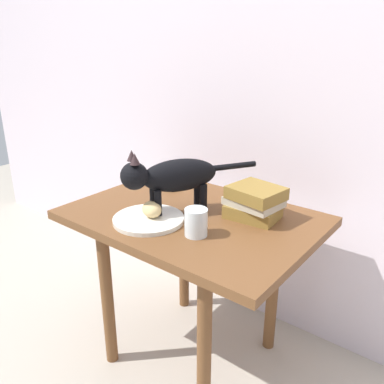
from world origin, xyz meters
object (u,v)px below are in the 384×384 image
(book_stack, at_px, (254,202))
(tv_remote, at_px, (165,184))
(side_table, at_px, (192,236))
(cat, at_px, (171,176))
(candle_jar, at_px, (196,224))
(plate, at_px, (149,219))
(bread_roll, at_px, (152,209))

(book_stack, xyz_separation_m, tv_remote, (-0.44, 0.05, -0.05))
(side_table, bearing_deg, cat, -147.99)
(cat, bearing_deg, candle_jar, -25.26)
(plate, bearing_deg, book_stack, 42.93)
(tv_remote, bearing_deg, side_table, -18.66)
(plate, height_order, candle_jar, candle_jar)
(side_table, bearing_deg, tv_remote, 149.45)
(cat, xyz_separation_m, candle_jar, (0.17, -0.08, -0.09))
(plate, distance_m, cat, 0.16)
(side_table, height_order, cat, cat)
(side_table, distance_m, cat, 0.23)
(bread_roll, bearing_deg, book_stack, 41.92)
(plate, height_order, bread_roll, bread_roll)
(side_table, distance_m, candle_jar, 0.20)
(bread_roll, relative_size, book_stack, 0.43)
(cat, xyz_separation_m, book_stack, (0.24, 0.14, -0.08))
(side_table, bearing_deg, book_stack, 29.97)
(side_table, bearing_deg, bread_roll, -120.33)
(cat, bearing_deg, plate, -99.34)
(book_stack, distance_m, candle_jar, 0.23)
(candle_jar, height_order, tv_remote, candle_jar)
(cat, distance_m, tv_remote, 0.30)
(plate, distance_m, bread_roll, 0.03)
(side_table, distance_m, tv_remote, 0.31)
(side_table, distance_m, bread_roll, 0.19)
(bread_roll, relative_size, cat, 0.19)
(cat, distance_m, book_stack, 0.29)
(plate, bearing_deg, bread_roll, 70.19)
(bread_roll, height_order, cat, cat)
(candle_jar, bearing_deg, side_table, 132.73)
(side_table, height_order, candle_jar, candle_jar)
(tv_remote, bearing_deg, candle_jar, -24.40)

